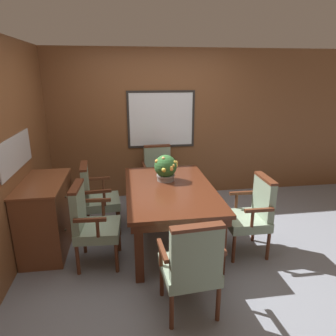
{
  "coord_description": "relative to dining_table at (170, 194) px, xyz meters",
  "views": [
    {
      "loc": [
        -0.55,
        -3.18,
        2.06
      ],
      "look_at": [
        -0.03,
        0.35,
        0.93
      ],
      "focal_mm": 32.0,
      "sensor_mm": 36.0,
      "label": 1
    }
  ],
  "objects": [
    {
      "name": "chair_right_near",
      "position": [
        0.92,
        -0.38,
        -0.12
      ],
      "size": [
        0.48,
        0.53,
        0.94
      ],
      "rotation": [
        0.0,
        0.0,
        -1.58
      ],
      "color": "#562B19",
      "rests_on": "ground_plane"
    },
    {
      "name": "chair_head_near",
      "position": [
        -0.0,
        -1.26,
        -0.12
      ],
      "size": [
        0.55,
        0.51,
        0.94
      ],
      "rotation": [
        0.0,
        0.0,
        3.22
      ],
      "color": "#562B19",
      "rests_on": "ground_plane"
    },
    {
      "name": "chair_left_far",
      "position": [
        -0.94,
        0.4,
        -0.12
      ],
      "size": [
        0.51,
        0.55,
        0.94
      ],
      "rotation": [
        0.0,
        0.0,
        1.65
      ],
      "color": "#562B19",
      "rests_on": "ground_plane"
    },
    {
      "name": "dining_table",
      "position": [
        0.0,
        0.0,
        0.0
      ],
      "size": [
        1.07,
        1.71,
        0.73
      ],
      "color": "#4C2314",
      "rests_on": "ground_plane"
    },
    {
      "name": "potted_plant",
      "position": [
        -0.02,
        0.25,
        0.27
      ],
      "size": [
        0.31,
        0.31,
        0.34
      ],
      "color": "gray",
      "rests_on": "dining_table"
    },
    {
      "name": "sideboard_cabinet",
      "position": [
        -1.49,
        0.04,
        -0.2
      ],
      "size": [
        0.5,
        0.99,
        0.86
      ],
      "color": "brown",
      "rests_on": "ground_plane"
    },
    {
      "name": "chair_head_far",
      "position": [
        0.0,
        1.24,
        -0.12
      ],
      "size": [
        0.54,
        0.5,
        0.94
      ],
      "rotation": [
        0.0,
        0.0,
        0.06
      ],
      "color": "#562B19",
      "rests_on": "ground_plane"
    },
    {
      "name": "wall_left",
      "position": [
        -1.76,
        -0.2,
        0.59
      ],
      "size": [
        0.08,
        7.2,
        2.45
      ],
      "color": "brown",
      "rests_on": "ground_plane"
    },
    {
      "name": "chair_left_near",
      "position": [
        -0.93,
        -0.35,
        -0.12
      ],
      "size": [
        0.5,
        0.54,
        0.94
      ],
      "rotation": [
        0.0,
        0.0,
        1.52
      ],
      "color": "#562B19",
      "rests_on": "ground_plane"
    },
    {
      "name": "ground_plane",
      "position": [
        0.03,
        -0.2,
        -0.63
      ],
      "size": [
        14.0,
        14.0,
        0.0
      ],
      "primitive_type": "plane",
      "color": "gray"
    },
    {
      "name": "wall_back",
      "position": [
        0.03,
        1.58,
        0.59
      ],
      "size": [
        7.2,
        0.08,
        2.45
      ],
      "color": "brown",
      "rests_on": "ground_plane"
    }
  ]
}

